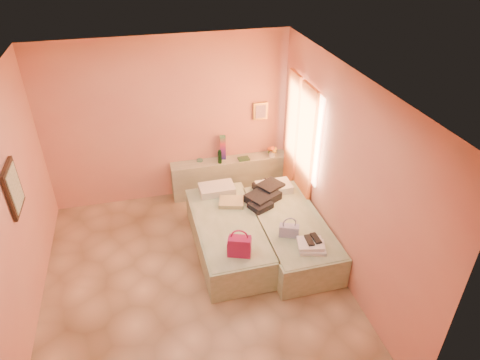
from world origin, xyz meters
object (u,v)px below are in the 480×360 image
at_px(magenta_handbag, 239,246).
at_px(green_book, 244,159).
at_px(headboard_ledge, 230,175).
at_px(bed_left, 228,235).
at_px(bed_right, 290,233).
at_px(flower_vase, 272,151).
at_px(water_bottle, 220,157).
at_px(towel_stack, 312,246).
at_px(blue_handbag, 289,231).

bearing_deg(magenta_handbag, green_book, 94.43).
relative_size(headboard_ledge, bed_left, 1.02).
bearing_deg(bed_left, bed_right, -11.59).
height_order(green_book, flower_vase, flower_vase).
height_order(headboard_ledge, bed_left, headboard_ledge).
height_order(bed_left, water_bottle, water_bottle).
height_order(water_bottle, flower_vase, water_bottle).
bearing_deg(towel_stack, water_bottle, 108.45).
bearing_deg(blue_handbag, magenta_handbag, -142.63).
relative_size(green_book, blue_handbag, 0.71).
relative_size(water_bottle, flower_vase, 1.02).
xyz_separation_m(water_bottle, towel_stack, (0.77, -2.30, -0.22)).
xyz_separation_m(bed_left, water_bottle, (0.19, 1.46, 0.52)).
height_order(bed_right, water_bottle, water_bottle).
relative_size(headboard_ledge, bed_right, 1.02).
relative_size(magenta_handbag, towel_stack, 0.87).
xyz_separation_m(magenta_handbag, towel_stack, (0.96, -0.14, -0.09)).
bearing_deg(bed_right, flower_vase, 81.16).
distance_m(headboard_ledge, bed_left, 1.58).
bearing_deg(green_book, bed_right, -83.68).
distance_m(headboard_ledge, flower_vase, 0.88).
relative_size(bed_left, bed_right, 1.00).
bearing_deg(bed_right, bed_left, 168.41).
xyz_separation_m(headboard_ledge, blue_handbag, (0.38, -2.04, 0.26)).
bearing_deg(green_book, water_bottle, 177.94).
bearing_deg(headboard_ledge, green_book, -13.72).
distance_m(green_book, magenta_handbag, 2.26).
height_order(headboard_ledge, water_bottle, water_bottle).
xyz_separation_m(magenta_handbag, blue_handbag, (0.75, 0.20, -0.06)).
bearing_deg(green_book, headboard_ledge, 162.76).
bearing_deg(bed_left, water_bottle, 81.79).
xyz_separation_m(headboard_ledge, towel_stack, (0.58, -2.37, 0.23)).
distance_m(headboard_ledge, blue_handbag, 2.09).
height_order(flower_vase, magenta_handbag, flower_vase).
distance_m(bed_right, water_bottle, 1.85).
distance_m(bed_left, towel_stack, 1.31).
bearing_deg(bed_right, magenta_handbag, -150.27).
bearing_deg(towel_stack, headboard_ledge, 103.80).
height_order(bed_left, magenta_handbag, magenta_handbag).
bearing_deg(towel_stack, green_book, 98.41).
bearing_deg(flower_vase, magenta_handbag, -117.71).
height_order(flower_vase, towel_stack, flower_vase).
xyz_separation_m(headboard_ledge, magenta_handbag, (-0.38, -2.23, 0.32)).
bearing_deg(blue_handbag, bed_right, 88.67).
relative_size(water_bottle, green_book, 1.24).
relative_size(bed_left, magenta_handbag, 6.58).
xyz_separation_m(bed_left, magenta_handbag, (-0.00, -0.70, 0.39)).
xyz_separation_m(bed_right, towel_stack, (0.06, -0.67, 0.30)).
bearing_deg(water_bottle, headboard_ledge, 20.60).
height_order(water_bottle, blue_handbag, water_bottle).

